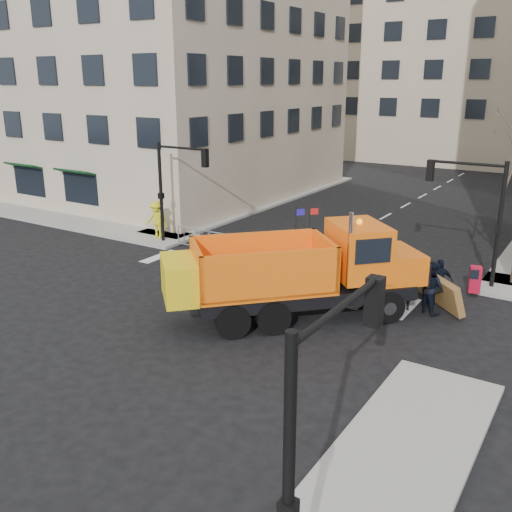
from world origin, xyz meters
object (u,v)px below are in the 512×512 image
Objects in this scene: cop_b at (431,287)px; worker at (157,220)px; plow_truck at (297,270)px; cop_a at (404,285)px; cop_c at (439,281)px; newspaper_box at (475,279)px.

worker is at bearing 19.79° from cop_b.
plow_truck is 4.85× the size of cop_a.
cop_c is (0.00, 1.20, -0.12)m from cop_b.
plow_truck reaches higher than cop_b.
cop_a reaches higher than newspaper_box.
plow_truck is 5.20m from cop_b.
plow_truck reaches higher than newspaper_box.
cop_a is 0.98× the size of worker.
plow_truck is at bearing 13.97° from cop_a.
cop_b is 1.13× the size of cop_c.
cop_c is at bearing 1.46° from plow_truck.
plow_truck is at bearing -147.81° from newspaper_box.
plow_truck is at bearing 13.96° from cop_c.
worker is (-15.58, 2.11, 0.16)m from cop_b.
plow_truck reaches higher than worker.
cop_c is 1.88m from newspaper_box.
cop_b is 1.85× the size of newspaper_box.
cop_c is at bearing -151.66° from cop_a.
cop_b is at bearing -7.66° from plow_truck.
cop_c is at bearing -62.49° from cop_b.
plow_truck is 4.79× the size of cop_b.
plow_truck is 12.71m from worker.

